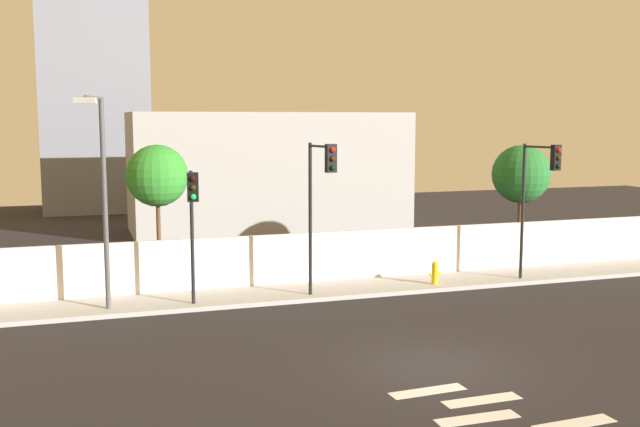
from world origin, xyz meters
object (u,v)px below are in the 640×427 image
object	(u,v)px
roadside_tree_midleft	(521,174)
street_lamp_curbside	(102,185)
fire_hydrant	(435,272)
traffic_light_center	(193,209)
roadside_tree_leftmost	(157,176)
traffic_light_left	(540,182)
traffic_light_right	(321,187)

from	to	relation	value
roadside_tree_midleft	street_lamp_curbside	bearing A→B (deg)	-169.61
fire_hydrant	traffic_light_center	bearing A→B (deg)	-176.23
fire_hydrant	roadside_tree_midleft	size ratio (longest dim) A/B	0.17
traffic_light_center	roadside_tree_leftmost	bearing A→B (deg)	101.45
traffic_light_left	fire_hydrant	world-z (taller)	traffic_light_left
roadside_tree_leftmost	roadside_tree_midleft	size ratio (longest dim) A/B	1.04
traffic_light_left	roadside_tree_leftmost	world-z (taller)	roadside_tree_leftmost
traffic_light_center	fire_hydrant	bearing A→B (deg)	3.77
traffic_light_left	traffic_light_right	world-z (taller)	traffic_light_right
traffic_light_right	roadside_tree_midleft	xyz separation A→B (m)	(10.00, 3.76, -0.10)
traffic_light_left	traffic_light_center	distance (m)	12.44
fire_hydrant	roadside_tree_leftmost	bearing A→B (deg)	163.08
traffic_light_right	fire_hydrant	size ratio (longest dim) A/B	6.16
street_lamp_curbside	traffic_light_left	bearing A→B (deg)	-2.53
roadside_tree_midleft	traffic_light_left	bearing A→B (deg)	-114.33
fire_hydrant	roadside_tree_midleft	xyz separation A→B (m)	(5.37, 2.88, 3.19)
street_lamp_curbside	roadside_tree_midleft	size ratio (longest dim) A/B	1.31
fire_hydrant	roadside_tree_leftmost	xyz separation A→B (m)	(-9.45, 2.88, 3.48)
traffic_light_center	fire_hydrant	xyz separation A→B (m)	(8.75, 0.58, -2.69)
traffic_light_left	traffic_light_center	xyz separation A→B (m)	(-12.43, 0.30, -0.53)
street_lamp_curbside	fire_hydrant	distance (m)	11.95
street_lamp_curbside	fire_hydrant	size ratio (longest dim) A/B	7.89
roadside_tree_midleft	traffic_light_right	bearing A→B (deg)	-159.42
traffic_light_right	fire_hydrant	distance (m)	5.76
traffic_light_left	roadside_tree_midleft	xyz separation A→B (m)	(1.70, 3.75, -0.03)
roadside_tree_leftmost	roadside_tree_midleft	distance (m)	14.83
roadside_tree_leftmost	street_lamp_curbside	bearing A→B (deg)	-122.70
traffic_light_left	street_lamp_curbside	size ratio (longest dim) A/B	0.76
traffic_light_center	roadside_tree_leftmost	size ratio (longest dim) A/B	0.83
traffic_light_center	roadside_tree_midleft	world-z (taller)	roadside_tree_midleft
traffic_light_right	fire_hydrant	bearing A→B (deg)	10.75
roadside_tree_leftmost	traffic_light_left	bearing A→B (deg)	-15.94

